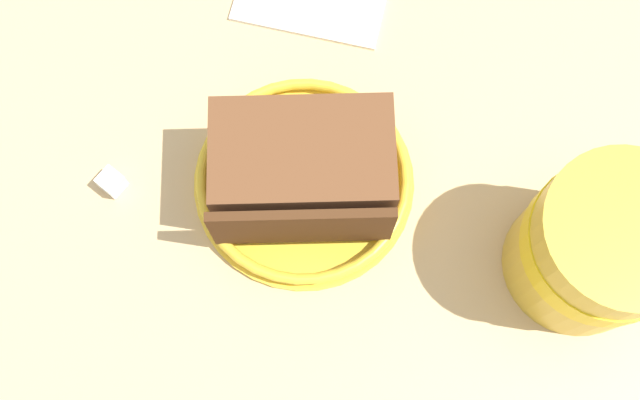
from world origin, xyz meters
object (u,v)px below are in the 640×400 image
object	(u,v)px
tea_mug	(602,246)
sugar_cube	(112,182)
small_plate	(302,186)
cake_slice	(301,175)

from	to	relation	value
tea_mug	sugar_cube	xyz separation A→B (cm)	(-31.80, -2.70, -4.61)
small_plate	tea_mug	world-z (taller)	tea_mug
cake_slice	tea_mug	world-z (taller)	tea_mug
small_plate	tea_mug	xyz separation A→B (cm)	(19.12, -0.39, 4.60)
small_plate	tea_mug	bearing A→B (deg)	-1.17
tea_mug	cake_slice	bearing A→B (deg)	179.61
small_plate	tea_mug	size ratio (longest dim) A/B	1.24
cake_slice	sugar_cube	bearing A→B (deg)	-167.50
cake_slice	sugar_cube	size ratio (longest dim) A/B	8.80
tea_mug	small_plate	bearing A→B (deg)	178.83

